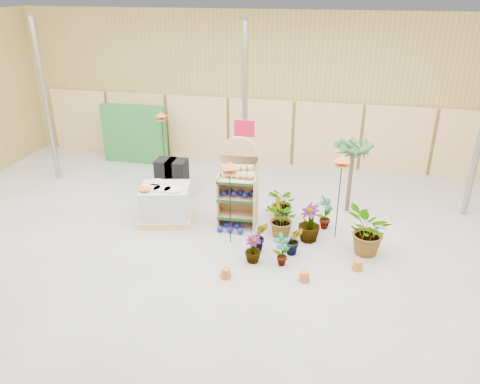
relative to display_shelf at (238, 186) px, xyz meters
The scene contains 23 objects.
room 1.61m from the display_shelf, 100.11° to the right, with size 15.20×12.10×4.70m.
display_shelf is the anchor object (origin of this frame).
teddy_bears 0.39m from the display_shelf, 71.76° to the right, with size 0.78×0.22×0.34m.
gazing_balls_shelf 0.18m from the display_shelf, 90.00° to the right, with size 0.77×0.26×0.15m.
gazing_balls_floor 0.98m from the display_shelf, 102.29° to the right, with size 0.63×0.39×0.15m.
pallet_stack 1.81m from the display_shelf, behind, with size 1.42×1.26×0.91m.
charcoal_planters 2.39m from the display_shelf, 150.38° to the left, with size 0.80×0.50×1.00m.
trellis_stock 5.16m from the display_shelf, 140.40° to the left, with size 2.00×0.30×1.80m, color #266D2D.
offer_sign 1.23m from the display_shelf, 94.17° to the left, with size 0.50×0.08×2.20m.
bird_table_front 1.20m from the display_shelf, 89.32° to the right, with size 0.34×0.34×1.90m.
bird_table_right 2.42m from the display_shelf, ahead, with size 0.34×0.34×1.96m.
bird_table_back 3.95m from the display_shelf, 136.53° to the left, with size 0.34×0.34×1.85m.
palm 2.85m from the display_shelf, 25.01° to the left, with size 0.70×0.70×1.91m.
potted_plant_1 1.46m from the display_shelf, 59.03° to the right, with size 0.39×0.32×0.71m, color #275325.
potted_plant_2 1.28m from the display_shelf, 20.48° to the right, with size 0.76×0.66×0.85m, color #275325.
potted_plant_3 1.82m from the display_shelf, 15.50° to the right, with size 0.49×0.49×0.88m, color #275325.
potted_plant_4 2.08m from the display_shelf, ahead, with size 0.43×0.29×0.82m, color #275325.
potted_plant_5 1.19m from the display_shelf, 11.91° to the left, with size 0.36×0.29×0.66m, color #275325.
potted_plant_6 1.23m from the display_shelf, 24.83° to the left, with size 0.72×0.62×0.80m, color #275325.
potted_plant_7 1.81m from the display_shelf, 67.82° to the right, with size 0.33×0.33×0.59m, color #275325.
potted_plant_8 2.08m from the display_shelf, 52.21° to the right, with size 0.36×0.25×0.69m, color #275325.
potted_plant_9 1.90m from the display_shelf, 37.84° to the right, with size 0.36×0.29×0.66m, color #275325.
potted_plant_10 3.04m from the display_shelf, 15.30° to the right, with size 0.97×0.84×1.08m, color #275325.
Camera 1 is at (2.23, -7.63, 5.31)m, focal length 35.00 mm.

